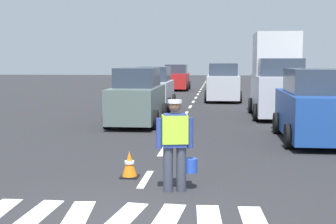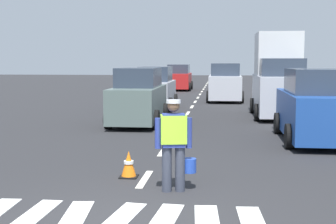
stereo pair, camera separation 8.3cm
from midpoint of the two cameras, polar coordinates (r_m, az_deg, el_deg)
name	(u,v)px [view 2 (the right image)]	position (r m, az deg, el deg)	size (l,w,h in m)	color
ground_plane	(196,101)	(27.71, 3.38, 1.27)	(96.00, 96.00, 0.00)	#28282B
crosswalk_stripes	(117,222)	(7.25, -5.80, -12.90)	(4.46, 1.93, 0.01)	white
lane_center_line	(199,96)	(31.89, 3.79, 1.92)	(0.14, 46.40, 0.01)	silver
road_worker	(175,141)	(8.64, 1.08, -3.43)	(0.74, 0.47, 1.67)	#383D4C
traffic_cone_near	(129,164)	(9.81, -4.46, -6.23)	(0.36, 0.36, 0.54)	black
delivery_truck	(279,78)	(20.67, 13.14, 3.92)	(2.16, 4.60, 3.54)	silver
car_parked_curbside	(315,108)	(14.64, 17.19, 0.49)	(1.98, 4.36, 2.12)	#1E4799
car_outgoing_far	(225,84)	(28.01, 6.88, 3.38)	(2.06, 4.33, 2.19)	silver
car_oncoming_second	(155,90)	(23.04, -1.40, 2.66)	(1.86, 3.82, 2.06)	silver
car_oncoming_third	(179,78)	(37.91, 1.34, 4.03)	(2.08, 3.83, 2.03)	red
car_oncoming_lead	(138,98)	(17.75, -3.41, 1.65)	(1.88, 4.15, 2.09)	slate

